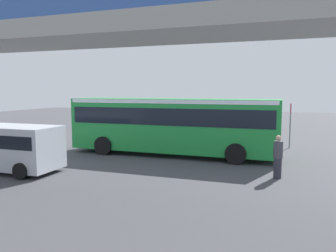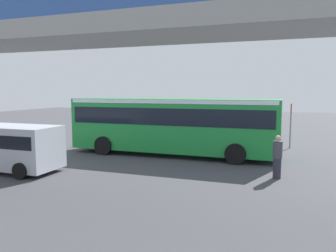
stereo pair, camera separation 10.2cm
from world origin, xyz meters
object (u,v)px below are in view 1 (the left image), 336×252
Objects in this scene: parked_van at (8,145)px; traffic_sign at (290,118)px; city_bus at (173,122)px; pedestrian at (278,157)px.

traffic_sign is (-12.04, -10.45, 0.71)m from parked_van.
city_bus is at bearing -134.19° from parked_van.
traffic_sign is at bearing -144.27° from city_bus.
traffic_sign is at bearing -139.04° from parked_van.
city_bus reaches higher than pedestrian.
traffic_sign is (-0.57, -7.80, 1.00)m from pedestrian.
city_bus is 2.40× the size of parked_van.
parked_van is 15.96m from traffic_sign.
traffic_sign is at bearing -94.21° from pedestrian.
pedestrian is at bearing -166.97° from parked_van.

